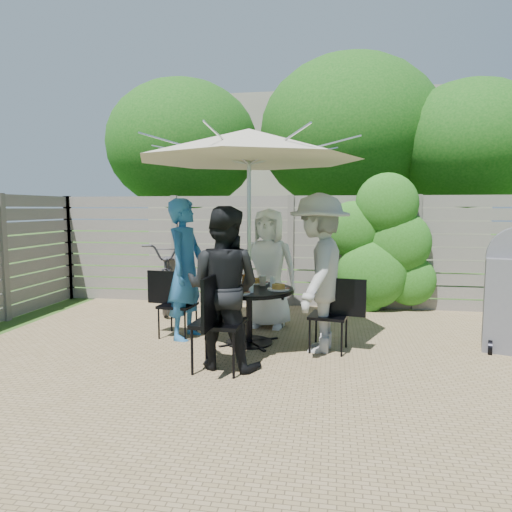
% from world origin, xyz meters
% --- Properties ---
extents(backyard_envelope, '(60.00, 60.00, 5.00)m').
position_xyz_m(backyard_envelope, '(0.09, 10.29, 2.61)').
color(backyard_envelope, '#2C5219').
rests_on(backyard_envelope, ground).
extents(patio_table, '(1.18, 1.18, 0.69)m').
position_xyz_m(patio_table, '(-0.29, 0.76, 0.48)').
color(patio_table, black).
rests_on(patio_table, ground).
extents(umbrella, '(2.97, 2.97, 2.54)m').
position_xyz_m(umbrella, '(-0.29, 0.76, 2.36)').
color(umbrella, silver).
rests_on(umbrella, ground).
extents(chair_back, '(0.43, 0.63, 0.87)m').
position_xyz_m(chair_back, '(-0.15, 1.72, 0.26)').
color(chair_back, black).
rests_on(chair_back, ground).
extents(person_back, '(0.86, 0.63, 1.63)m').
position_xyz_m(person_back, '(-0.17, 1.59, 0.82)').
color(person_back, white).
rests_on(person_back, ground).
extents(chair_left, '(0.63, 0.45, 0.85)m').
position_xyz_m(chair_left, '(-1.24, 0.90, 0.26)').
color(chair_left, black).
rests_on(chair_left, ground).
extents(person_left, '(0.51, 0.69, 1.76)m').
position_xyz_m(person_left, '(-1.11, 0.88, 0.88)').
color(person_left, '#2462A0').
rests_on(person_left, ground).
extents(chair_front, '(0.51, 0.74, 1.01)m').
position_xyz_m(chair_front, '(-0.42, -0.19, 0.30)').
color(chair_front, black).
rests_on(chair_front, ground).
extents(person_front, '(0.89, 0.73, 1.66)m').
position_xyz_m(person_front, '(-0.40, -0.06, 0.83)').
color(person_front, black).
rests_on(person_front, ground).
extents(chair_right, '(0.65, 0.47, 0.86)m').
position_xyz_m(chair_right, '(0.67, 0.63, 0.26)').
color(chair_right, black).
rests_on(chair_right, ground).
extents(person_right, '(0.83, 1.25, 1.80)m').
position_xyz_m(person_right, '(0.53, 0.65, 0.90)').
color(person_right, '#9B9B96').
rests_on(person_right, ground).
extents(plate_back, '(0.26, 0.26, 0.06)m').
position_xyz_m(plate_back, '(-0.24, 1.12, 0.71)').
color(plate_back, white).
rests_on(plate_back, patio_table).
extents(plate_left, '(0.26, 0.26, 0.06)m').
position_xyz_m(plate_left, '(-0.64, 0.82, 0.71)').
color(plate_left, white).
rests_on(plate_left, patio_table).
extents(plate_front, '(0.26, 0.26, 0.06)m').
position_xyz_m(plate_front, '(-0.34, 0.41, 0.71)').
color(plate_front, white).
rests_on(plate_front, patio_table).
extents(plate_right, '(0.26, 0.26, 0.06)m').
position_xyz_m(plate_right, '(0.07, 0.71, 0.71)').
color(plate_right, white).
rests_on(plate_right, patio_table).
extents(glass_back, '(0.07, 0.07, 0.14)m').
position_xyz_m(glass_back, '(-0.35, 1.04, 0.76)').
color(glass_back, silver).
rests_on(glass_back, patio_table).
extents(glass_left, '(0.07, 0.07, 0.14)m').
position_xyz_m(glass_left, '(-0.56, 0.70, 0.76)').
color(glass_left, silver).
rests_on(glass_left, patio_table).
extents(glass_front, '(0.07, 0.07, 0.14)m').
position_xyz_m(glass_front, '(-0.22, 0.49, 0.76)').
color(glass_front, silver).
rests_on(glass_front, patio_table).
extents(glass_right, '(0.07, 0.07, 0.14)m').
position_xyz_m(glass_right, '(-0.02, 0.83, 0.76)').
color(glass_right, silver).
rests_on(glass_right, patio_table).
extents(syrup_jug, '(0.09, 0.09, 0.16)m').
position_xyz_m(syrup_jug, '(-0.34, 0.82, 0.77)').
color(syrup_jug, '#59280C').
rests_on(syrup_jug, patio_table).
extents(coffee_cup, '(0.08, 0.08, 0.12)m').
position_xyz_m(coffee_cup, '(-0.16, 0.97, 0.75)').
color(coffee_cup, '#C6B293').
rests_on(coffee_cup, patio_table).
extents(bicycle, '(1.31, 2.20, 1.09)m').
position_xyz_m(bicycle, '(-1.97, 2.60, 0.55)').
color(bicycle, '#333338').
rests_on(bicycle, ground).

